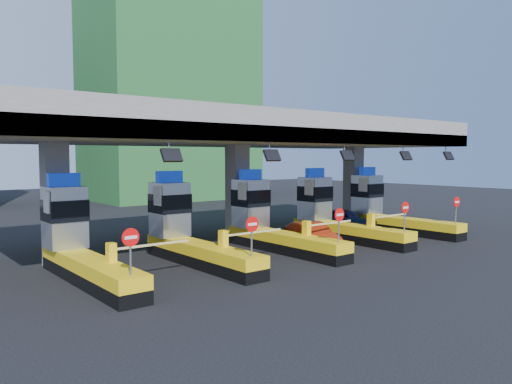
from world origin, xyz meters
TOP-DOWN VIEW (x-y plane):
  - ground at (0.00, 0.00)m, footprint 120.00×120.00m
  - toll_canopy at (0.00, 2.87)m, footprint 28.00×12.09m
  - toll_lane_far_left at (-10.00, 0.28)m, footprint 4.43×8.00m
  - toll_lane_left at (-5.00, 0.28)m, footprint 4.43×8.00m
  - toll_lane_center at (0.00, 0.28)m, footprint 4.43×8.00m
  - toll_lane_right at (5.00, 0.28)m, footprint 4.43×8.00m
  - toll_lane_far_right at (10.00, 0.28)m, footprint 4.43×8.00m
  - bg_building_scaffold at (12.00, 32.00)m, footprint 18.00×12.00m
  - van at (8.07, 2.03)m, footprint 2.90×4.55m
  - red_car at (2.01, -0.97)m, footprint 2.54×4.30m

SIDE VIEW (x-z plane):
  - ground at x=0.00m, z-range 0.00..0.00m
  - red_car at x=2.01m, z-range 0.00..1.34m
  - van at x=8.07m, z-range 0.00..1.44m
  - toll_lane_far_left at x=-10.00m, z-range -0.68..3.47m
  - toll_lane_left at x=-5.00m, z-range -0.68..3.47m
  - toll_lane_center at x=0.00m, z-range -0.68..3.47m
  - toll_lane_right at x=5.00m, z-range -0.68..3.47m
  - toll_lane_far_right at x=10.00m, z-range -0.68..3.47m
  - toll_canopy at x=0.00m, z-range 2.63..9.63m
  - bg_building_scaffold at x=12.00m, z-range 0.00..28.00m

